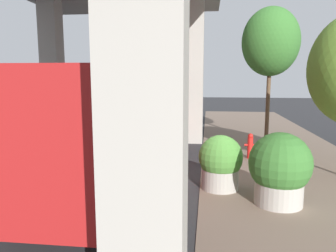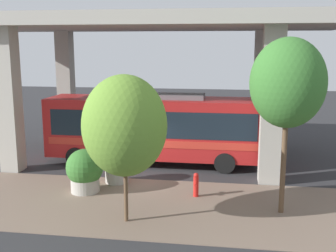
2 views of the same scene
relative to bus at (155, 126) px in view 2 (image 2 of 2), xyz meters
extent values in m
plane|color=#2D2D30|center=(-2.71, 0.57, -1.96)|extent=(80.00, 80.00, 0.00)
cube|color=#7A6656|center=(-5.71, 0.57, -1.95)|extent=(6.00, 40.00, 0.02)
cube|color=#ADA89E|center=(-2.21, -5.49, 1.46)|extent=(0.90, 0.90, 6.83)
cube|color=#ADA89E|center=(-2.21, 6.62, 1.46)|extent=(0.90, 0.90, 6.83)
cube|color=#ADA89E|center=(4.79, -5.49, 1.46)|extent=(0.90, 0.90, 6.83)
cube|color=#ADA89E|center=(4.79, 6.62, 1.46)|extent=(0.90, 0.90, 6.83)
cube|color=#ADA89E|center=(1.29, 0.57, 5.18)|extent=(9.40, 20.11, 0.60)
cube|color=#B21E1E|center=(0.00, 0.01, -0.05)|extent=(2.53, 10.91, 2.92)
cube|color=#19232D|center=(0.00, 0.01, 0.30)|extent=(2.57, 10.04, 1.28)
cube|color=red|center=(0.00, 0.01, -0.63)|extent=(2.57, 10.36, 0.35)
cube|color=slate|center=(0.00, -1.08, 1.53)|extent=(1.27, 2.73, 0.24)
cylinder|color=black|center=(-1.19, 3.82, -1.46)|extent=(0.28, 1.00, 1.00)
cylinder|color=black|center=(1.19, 3.82, -1.46)|extent=(0.28, 1.00, 1.00)
cylinder|color=black|center=(-1.19, -3.54, -1.46)|extent=(0.28, 1.00, 1.00)
cylinder|color=black|center=(1.19, -3.54, -1.46)|extent=(0.28, 1.00, 1.00)
cylinder|color=red|center=(-4.54, -2.46, -1.54)|extent=(0.21, 0.21, 0.83)
sphere|color=red|center=(-4.54, -2.46, -1.06)|extent=(0.20, 0.20, 0.20)
cylinder|color=red|center=(-4.70, -2.46, -1.42)|extent=(0.13, 0.10, 0.10)
cylinder|color=red|center=(-4.38, -2.46, -1.42)|extent=(0.13, 0.10, 0.10)
cylinder|color=#ADA89E|center=(-3.27, 1.16, -1.66)|extent=(1.02, 1.02, 0.60)
sphere|color=#4C8C38|center=(-3.27, 1.16, -1.02)|extent=(1.23, 1.23, 1.23)
sphere|color=#BF334C|center=(-3.15, 1.06, -1.22)|extent=(0.36, 0.36, 0.36)
cylinder|color=#ADA89E|center=(-4.67, 2.12, -1.64)|extent=(1.17, 1.17, 0.64)
sphere|color=#38722D|center=(-4.67, 2.12, -0.90)|extent=(1.53, 1.53, 1.53)
sphere|color=orange|center=(-4.53, 2.00, -1.15)|extent=(0.41, 0.41, 0.41)
cylinder|color=brown|center=(-7.30, -0.29, -0.69)|extent=(0.14, 0.14, 2.52)
ellipsoid|color=olive|center=(-7.30, -0.29, 1.42)|extent=(2.84, 2.84, 3.41)
cylinder|color=brown|center=(-5.69, -5.66, 0.01)|extent=(0.19, 0.19, 3.94)
ellipsoid|color=#38722D|center=(-5.69, -5.66, 2.77)|extent=(2.60, 2.60, 3.12)
camera|label=1|loc=(-2.89, 10.17, 1.22)|focal=35.00mm
camera|label=2|loc=(-20.59, -3.76, 4.05)|focal=45.00mm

